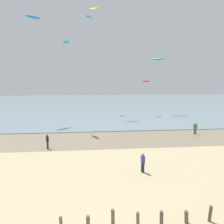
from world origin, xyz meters
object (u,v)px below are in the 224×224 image
person_mid_beach (47,141)px  kite_aloft_6 (94,9)px  person_left_flank (195,128)px  kite_aloft_0 (66,42)px  person_right_flank (143,162)px  kite_aloft_7 (146,81)px  kite_aloft_3 (158,59)px  kite_aloft_2 (89,17)px  kite_aloft_5 (33,17)px

person_mid_beach → kite_aloft_6: size_ratio=0.72×
person_left_flank → kite_aloft_0: (-18.35, 4.76, 12.33)m
person_right_flank → kite_aloft_7: 30.23m
person_left_flank → person_mid_beach: bearing=-166.6°
kite_aloft_0 → person_right_flank: bearing=0.6°
kite_aloft_0 → kite_aloft_3: kite_aloft_0 is taller
kite_aloft_7 → kite_aloft_0: bearing=-169.7°
person_left_flank → kite_aloft_2: (-14.96, 23.77, 20.84)m
person_right_flank → kite_aloft_0: bearing=114.9°
kite_aloft_5 → kite_aloft_2: bearing=-168.2°
kite_aloft_6 → kite_aloft_7: size_ratio=1.21×
person_right_flank → kite_aloft_5: bearing=120.7°
kite_aloft_2 → person_mid_beach: bearing=-154.7°
kite_aloft_2 → kite_aloft_7: kite_aloft_2 is taller
person_mid_beach → kite_aloft_3: 33.01m
person_left_flank → kite_aloft_6: size_ratio=0.72×
person_left_flank → kite_aloft_6: kite_aloft_6 is taller
person_right_flank → kite_aloft_2: size_ratio=0.70×
kite_aloft_0 → kite_aloft_6: 15.97m
kite_aloft_3 → kite_aloft_7: size_ratio=1.57×
kite_aloft_5 → kite_aloft_7: (21.51, 4.93, -11.11)m
kite_aloft_2 → kite_aloft_5: kite_aloft_2 is taller
person_mid_beach → kite_aloft_7: kite_aloft_7 is taller
person_right_flank → kite_aloft_3: kite_aloft_3 is taller
kite_aloft_3 → kite_aloft_7: (-3.21, -2.47, -4.84)m
person_mid_beach → person_left_flank: same height
kite_aloft_2 → kite_aloft_6: size_ratio=1.03×
person_mid_beach → person_right_flank: bearing=-38.1°
person_left_flank → kite_aloft_0: 22.61m
kite_aloft_6 → person_mid_beach: bearing=-81.8°
kite_aloft_2 → person_right_flank: bearing=-138.0°
person_mid_beach → kite_aloft_0: bearing=81.0°
person_mid_beach → kite_aloft_2: kite_aloft_2 is taller
person_left_flank → kite_aloft_0: bearing=165.5°
person_right_flank → kite_aloft_2: (-4.40, 35.78, 20.84)m
person_right_flank → person_left_flank: bearing=48.7°
kite_aloft_0 → kite_aloft_7: kite_aloft_0 is taller
person_left_flank → kite_aloft_3: (0.10, 19.06, 11.20)m
person_left_flank → kite_aloft_6: (-13.89, 17.55, 20.79)m
kite_aloft_2 → kite_aloft_3: bearing=-72.3°
person_left_flank → kite_aloft_3: 22.11m
person_mid_beach → kite_aloft_7: (16.74, 21.32, 6.36)m
kite_aloft_0 → person_mid_beach: bearing=-33.3°
kite_aloft_3 → kite_aloft_7: 6.31m
person_left_flank → kite_aloft_5: size_ratio=0.60×
kite_aloft_2 → kite_aloft_7: 20.04m
kite_aloft_0 → kite_aloft_5: (-6.28, 6.91, 5.14)m
person_mid_beach → kite_aloft_7: bearing=51.9°
person_mid_beach → person_right_flank: (9.29, -7.28, 0.00)m
kite_aloft_5 → kite_aloft_6: kite_aloft_6 is taller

